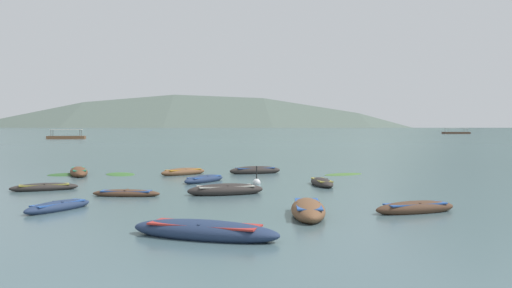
{
  "coord_description": "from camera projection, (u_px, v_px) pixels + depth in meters",
  "views": [
    {
      "loc": [
        2.8,
        -7.09,
        3.15
      ],
      "look_at": [
        0.68,
        52.23,
        1.14
      ],
      "focal_mm": 37.21,
      "sensor_mm": 36.0,
      "label": 1
    }
  ],
  "objects": [
    {
      "name": "weed_patch_2",
      "position": [
        120.0,
        174.0,
        34.49
      ],
      "size": [
        2.85,
        3.24,
        0.14
      ],
      "primitive_type": "ellipsoid",
      "rotation": [
        0.0,
        0.0,
        0.48
      ],
      "color": "#38662D",
      "rests_on": "ground"
    },
    {
      "name": "rowboat_3",
      "position": [
        415.0,
        208.0,
        19.28
      ],
      "size": [
        3.39,
        2.05,
        0.53
      ],
      "color": "#4C3323",
      "rests_on": "ground"
    },
    {
      "name": "mountain_1",
      "position": [
        53.0,
        83.0,
        2237.27
      ],
      "size": [
        1085.39,
        1085.39,
        371.02
      ],
      "primitive_type": "cone",
      "color": "slate",
      "rests_on": "ground"
    },
    {
      "name": "weed_patch_1",
      "position": [
        343.0,
        175.0,
        34.41
      ],
      "size": [
        3.2,
        2.74,
        0.14
      ],
      "primitive_type": "ellipsoid",
      "rotation": [
        0.0,
        0.0,
        0.58
      ],
      "color": "#477033",
      "rests_on": "ground"
    },
    {
      "name": "rowboat_13",
      "position": [
        44.0,
        187.0,
        25.98
      ],
      "size": [
        3.25,
        2.21,
        0.45
      ],
      "color": "#2D2826",
      "rests_on": "ground"
    },
    {
      "name": "rowboat_6",
      "position": [
        126.0,
        193.0,
        23.82
      ],
      "size": [
        3.12,
        0.88,
        0.38
      ],
      "color": "#4C3323",
      "rests_on": "ground"
    },
    {
      "name": "rowboat_12",
      "position": [
        308.0,
        210.0,
        18.55
      ],
      "size": [
        1.21,
        3.82,
        0.7
      ],
      "color": "brown",
      "rests_on": "ground"
    },
    {
      "name": "rowboat_11",
      "position": [
        58.0,
        206.0,
        19.78
      ],
      "size": [
        2.0,
        3.04,
        0.46
      ],
      "color": "navy",
      "rests_on": "ground"
    },
    {
      "name": "ground_plane",
      "position": [
        274.0,
        127.0,
        1505.48
      ],
      "size": [
        6000.0,
        6000.0,
        0.0
      ],
      "primitive_type": "plane",
      "color": "#476066"
    },
    {
      "name": "mooring_buoy",
      "position": [
        257.0,
        182.0,
        28.7
      ],
      "size": [
        0.42,
        0.42,
        1.11
      ],
      "color": "silver",
      "rests_on": "ground"
    },
    {
      "name": "rowboat_2",
      "position": [
        255.0,
        171.0,
        35.19
      ],
      "size": [
        3.69,
        2.29,
        0.62
      ],
      "color": "#2D2826",
      "rests_on": "ground"
    },
    {
      "name": "rowboat_1",
      "position": [
        79.0,
        172.0,
        34.05
      ],
      "size": [
        2.71,
        4.52,
        0.64
      ],
      "color": "brown",
      "rests_on": "ground"
    },
    {
      "name": "rowboat_9",
      "position": [
        322.0,
        183.0,
        28.08
      ],
      "size": [
        1.42,
        3.23,
        0.49
      ],
      "color": "#2D2826",
      "rests_on": "ground"
    },
    {
      "name": "mountain_3",
      "position": [
        489.0,
        49.0,
        1871.43
      ],
      "size": [
        1791.39,
        1791.39,
        548.25
      ],
      "primitive_type": "cone",
      "color": "#4C5B56",
      "rests_on": "ground"
    },
    {
      "name": "weed_patch_0",
      "position": [
        66.0,
        175.0,
        34.25
      ],
      "size": [
        3.06,
        2.98,
        0.14
      ],
      "primitive_type": "ellipsoid",
      "rotation": [
        0.0,
        0.0,
        0.5
      ],
      "color": "#2D5628",
      "rests_on": "ground"
    },
    {
      "name": "mountain_2",
      "position": [
        220.0,
        45.0,
        1843.35
      ],
      "size": [
        1912.56,
        1912.56,
        572.26
      ],
      "primitive_type": "cone",
      "color": "#56665B",
      "rests_on": "ground"
    },
    {
      "name": "rowboat_4",
      "position": [
        204.0,
        179.0,
        29.79
      ],
      "size": [
        2.42,
        3.2,
        0.5
      ],
      "color": "navy",
      "rests_on": "ground"
    },
    {
      "name": "rowboat_10",
      "position": [
        183.0,
        172.0,
        34.31
      ],
      "size": [
        3.07,
        3.0,
        0.55
      ],
      "color": "brown",
      "rests_on": "ground"
    },
    {
      "name": "rowboat_5",
      "position": [
        204.0,
        231.0,
        14.92
      ],
      "size": [
        4.6,
        2.42,
        0.63
      ],
      "color": "navy",
      "rests_on": "ground"
    },
    {
      "name": "rowboat_8",
      "position": [
        226.0,
        190.0,
        24.45
      ],
      "size": [
        3.78,
        2.32,
        0.63
      ],
      "color": "#2D2826",
      "rests_on": "ground"
    },
    {
      "name": "ferry_0",
      "position": [
        66.0,
        137.0,
        129.8
      ],
      "size": [
        9.26,
        4.74,
        2.54
      ],
      "color": "brown",
      "rests_on": "ground"
    },
    {
      "name": "ferry_1",
      "position": [
        456.0,
        133.0,
        216.48
      ],
      "size": [
        10.76,
        4.83,
        2.54
      ],
      "color": "#4C3323",
      "rests_on": "ground"
    }
  ]
}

